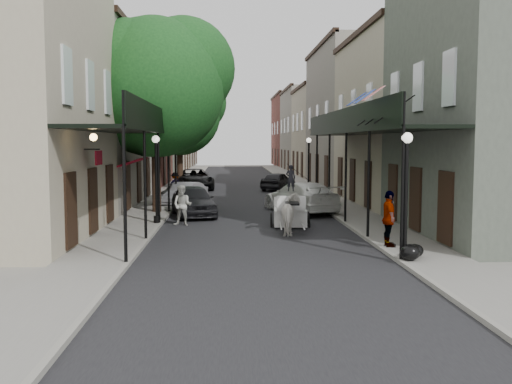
{
  "coord_description": "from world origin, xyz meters",
  "views": [
    {
      "loc": [
        -1.07,
        -18.25,
        3.54
      ],
      "look_at": [
        0.03,
        3.94,
        1.6
      ],
      "focal_mm": 40.0,
      "sensor_mm": 36.0,
      "label": 1
    }
  ],
  "objects": [
    {
      "name": "pedestrian_sidewalk_left",
      "position": [
        -4.39,
        17.67,
        0.89
      ],
      "size": [
        1.13,
        0.89,
        1.54
      ],
      "primitive_type": "imported",
      "rotation": [
        0.0,
        0.0,
        3.51
      ],
      "color": "gray",
      "rests_on": "sidewalk_left"
    },
    {
      "name": "pedestrian_sidewalk_right",
      "position": [
        4.2,
        0.02,
        1.04
      ],
      "size": [
        0.5,
        1.1,
        1.85
      ],
      "primitive_type": "imported",
      "rotation": [
        0.0,
        0.0,
        1.53
      ],
      "color": "gray",
      "rests_on": "sidewalk_right"
    },
    {
      "name": "lamppost_right_near",
      "position": [
        4.1,
        -2.0,
        2.05
      ],
      "size": [
        0.32,
        0.32,
        3.71
      ],
      "color": "black",
      "rests_on": "sidewalk_right"
    },
    {
      "name": "car_right_near",
      "position": [
        2.6,
        10.19,
        0.77
      ],
      "size": [
        3.84,
        5.76,
        1.55
      ],
      "primitive_type": "imported",
      "rotation": [
        0.0,
        0.0,
        3.49
      ],
      "color": "white",
      "rests_on": "ground"
    },
    {
      "name": "tree_far",
      "position": [
        -4.25,
        24.18,
        5.84
      ],
      "size": [
        6.45,
        6.0,
        8.61
      ],
      "color": "#382619",
      "rests_on": "sidewalk_left"
    },
    {
      "name": "horse",
      "position": [
        1.39,
        3.37,
        0.79
      ],
      "size": [
        0.98,
        1.92,
        1.58
      ],
      "primitive_type": "imported",
      "rotation": [
        0.0,
        0.0,
        3.07
      ],
      "color": "white",
      "rests_on": "ground"
    },
    {
      "name": "trash_bags",
      "position": [
        4.32,
        -2.03,
        0.34
      ],
      "size": [
        0.83,
        0.98,
        0.48
      ],
      "color": "black",
      "rests_on": "sidewalk_right"
    },
    {
      "name": "lamppost_left",
      "position": [
        -4.1,
        6.0,
        2.05
      ],
      "size": [
        0.32,
        0.32,
        3.71
      ],
      "color": "black",
      "rests_on": "sidewalk_left"
    },
    {
      "name": "car_left_near",
      "position": [
        -2.73,
        9.0,
        0.75
      ],
      "size": [
        2.67,
        4.7,
        1.51
      ],
      "primitive_type": "imported",
      "rotation": [
        0.0,
        0.0,
        0.21
      ],
      "color": "black",
      "rests_on": "ground"
    },
    {
      "name": "gallery_right",
      "position": [
        4.79,
        6.98,
        4.05
      ],
      "size": [
        2.2,
        18.05,
        4.88
      ],
      "color": "black",
      "rests_on": "sidewalk_right"
    },
    {
      "name": "car_right_far",
      "position": [
        2.6,
        23.61,
        0.68
      ],
      "size": [
        3.06,
        4.31,
        1.36
      ],
      "primitive_type": "imported",
      "rotation": [
        0.0,
        0.0,
        2.74
      ],
      "color": "black",
      "rests_on": "ground"
    },
    {
      "name": "pedestrian_walking",
      "position": [
        -3.01,
        5.91,
        0.87
      ],
      "size": [
        1.0,
        0.87,
        1.74
      ],
      "primitive_type": "imported",
      "rotation": [
        0.0,
        0.0,
        -0.29
      ],
      "color": "#B3B3A9",
      "rests_on": "ground"
    },
    {
      "name": "sidewalk_left",
      "position": [
        -5.0,
        20.0,
        0.06
      ],
      "size": [
        2.2,
        90.0,
        0.12
      ],
      "primitive_type": "cube",
      "color": "gray",
      "rests_on": "ground"
    },
    {
      "name": "tree_near",
      "position": [
        -4.2,
        10.18,
        6.49
      ],
      "size": [
        7.31,
        6.8,
        9.63
      ],
      "color": "#382619",
      "rests_on": "sidewalk_left"
    },
    {
      "name": "ground",
      "position": [
        0.0,
        0.0,
        0.0
      ],
      "size": [
        140.0,
        140.0,
        0.0
      ],
      "primitive_type": "plane",
      "color": "gray",
      "rests_on": "ground"
    },
    {
      "name": "car_left_far",
      "position": [
        -3.6,
        24.56,
        0.78
      ],
      "size": [
        3.37,
        5.91,
        1.56
      ],
      "primitive_type": "imported",
      "rotation": [
        0.0,
        0.0,
        0.15
      ],
      "color": "black",
      "rests_on": "ground"
    },
    {
      "name": "road",
      "position": [
        0.0,
        20.0,
        0.01
      ],
      "size": [
        8.0,
        90.0,
        0.01
      ],
      "primitive_type": "cube",
      "color": "black",
      "rests_on": "ground"
    },
    {
      "name": "gallery_left",
      "position": [
        -4.79,
        6.98,
        4.05
      ],
      "size": [
        2.2,
        18.05,
        4.88
      ],
      "color": "black",
      "rests_on": "sidewalk_left"
    },
    {
      "name": "building_row_left",
      "position": [
        -8.6,
        30.0,
        5.25
      ],
      "size": [
        5.0,
        80.0,
        10.5
      ],
      "primitive_type": "cube",
      "color": "#AAA188",
      "rests_on": "ground"
    },
    {
      "name": "sidewalk_right",
      "position": [
        5.0,
        20.0,
        0.06
      ],
      "size": [
        2.2,
        90.0,
        0.12
      ],
      "primitive_type": "cube",
      "color": "gray",
      "rests_on": "ground"
    },
    {
      "name": "car_left_mid",
      "position": [
        -3.6,
        14.0,
        0.64
      ],
      "size": [
        2.74,
        4.09,
        1.27
      ],
      "primitive_type": "imported",
      "rotation": [
        0.0,
        0.0,
        -0.4
      ],
      "color": "#97969B",
      "rests_on": "ground"
    },
    {
      "name": "building_row_right",
      "position": [
        8.6,
        30.0,
        5.25
      ],
      "size": [
        5.0,
        80.0,
        10.5
      ],
      "primitive_type": "cube",
      "color": "gray",
      "rests_on": "ground"
    },
    {
      "name": "carriage",
      "position": [
        1.56,
        5.82,
        1.03
      ],
      "size": [
        1.74,
        2.41,
        2.64
      ],
      "rotation": [
        0.0,
        0.0,
        -0.07
      ],
      "color": "black",
      "rests_on": "ground"
    },
    {
      "name": "lamppost_right_far",
      "position": [
        4.1,
        18.0,
        2.05
      ],
      "size": [
        0.32,
        0.32,
        3.71
      ],
      "color": "black",
      "rests_on": "sidewalk_right"
    }
  ]
}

